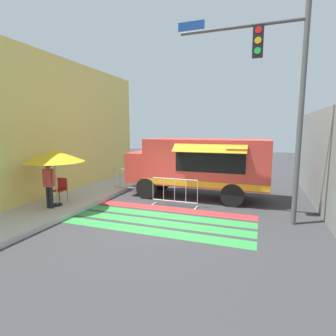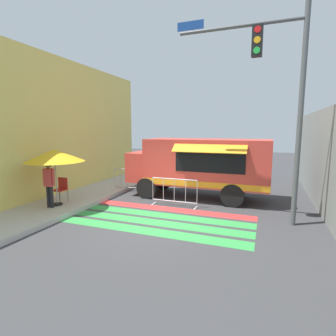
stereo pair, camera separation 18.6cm
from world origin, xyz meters
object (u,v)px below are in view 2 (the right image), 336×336
at_px(traffic_signal_pole, 277,81).
at_px(vendor_person, 49,182).
at_px(food_truck, 196,163).
at_px(folding_chair, 61,187).
at_px(barricade_front, 174,193).
at_px(barricade_side, 127,181).
at_px(patio_umbrella, 55,156).

bearing_deg(traffic_signal_pole, vendor_person, -167.40).
height_order(food_truck, folding_chair, food_truck).
distance_m(traffic_signal_pole, barricade_front, 5.33).
relative_size(traffic_signal_pole, barricade_front, 3.58).
xyz_separation_m(traffic_signal_pole, barricade_side, (-6.55, 2.21, -3.96)).
xyz_separation_m(vendor_person, barricade_front, (4.05, 2.31, -0.60)).
bearing_deg(folding_chair, traffic_signal_pole, 23.31).
bearing_deg(folding_chair, barricade_side, 85.25).
distance_m(food_truck, barricade_side, 3.62).
height_order(folding_chair, vendor_person, vendor_person).
bearing_deg(traffic_signal_pole, folding_chair, -173.31).
relative_size(food_truck, barricade_side, 4.30).
distance_m(vendor_person, barricade_side, 4.09).
bearing_deg(barricade_side, vendor_person, -104.73).
xyz_separation_m(patio_umbrella, barricade_side, (1.01, 3.57, -1.54)).
xyz_separation_m(folding_chair, barricade_front, (4.25, 1.53, -0.20)).
height_order(food_truck, barricade_side, food_truck).
bearing_deg(traffic_signal_pole, patio_umbrella, -169.81).
distance_m(food_truck, vendor_person, 6.02).
bearing_deg(patio_umbrella, folding_chair, 115.12).
height_order(traffic_signal_pole, barricade_front, traffic_signal_pole).
xyz_separation_m(food_truck, patio_umbrella, (-4.49, -3.64, 0.52)).
bearing_deg(folding_chair, patio_umbrella, -48.26).
distance_m(patio_umbrella, folding_chair, 1.41).
relative_size(patio_umbrella, barricade_front, 1.14).
xyz_separation_m(folding_chair, barricade_side, (1.22, 3.13, -0.22)).
bearing_deg(barricade_front, barricade_side, 152.19).
relative_size(traffic_signal_pole, patio_umbrella, 3.13).
bearing_deg(traffic_signal_pole, food_truck, 143.47).
relative_size(folding_chair, barricade_side, 0.67).
height_order(patio_umbrella, barricade_front, patio_umbrella).
xyz_separation_m(food_truck, traffic_signal_pole, (3.07, -2.28, 2.95)).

